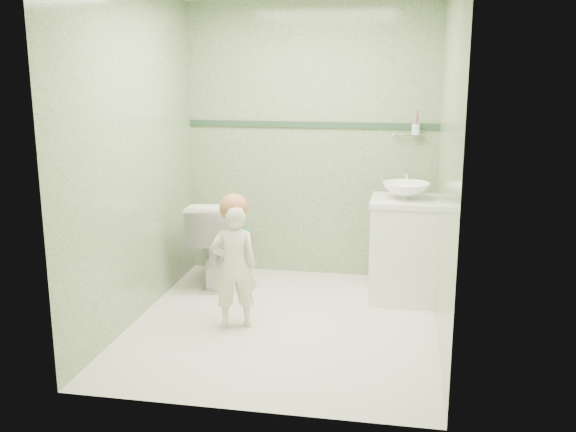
# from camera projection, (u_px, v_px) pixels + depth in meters

# --- Properties ---
(ground) EXTENTS (2.50, 2.50, 0.00)m
(ground) POSITION_uv_depth(u_px,v_px,m) (284.00, 324.00, 4.77)
(ground) COLOR white
(ground) RESTS_ON ground
(room_shell) EXTENTS (2.50, 2.54, 2.40)m
(room_shell) POSITION_uv_depth(u_px,v_px,m) (284.00, 162.00, 4.50)
(room_shell) COLOR gray
(room_shell) RESTS_ON ground
(trim_stripe) EXTENTS (2.20, 0.02, 0.05)m
(trim_stripe) POSITION_uv_depth(u_px,v_px,m) (311.00, 125.00, 5.65)
(trim_stripe) COLOR #2A4833
(trim_stripe) RESTS_ON room_shell
(vanity) EXTENTS (0.52, 0.50, 0.80)m
(vanity) POSITION_uv_depth(u_px,v_px,m) (403.00, 251.00, 5.20)
(vanity) COLOR white
(vanity) RESTS_ON ground
(counter) EXTENTS (0.54, 0.52, 0.04)m
(counter) POSITION_uv_depth(u_px,v_px,m) (406.00, 201.00, 5.11)
(counter) COLOR white
(counter) RESTS_ON vanity
(basin) EXTENTS (0.37, 0.37, 0.13)m
(basin) POSITION_uv_depth(u_px,v_px,m) (406.00, 191.00, 5.09)
(basin) COLOR white
(basin) RESTS_ON counter
(faucet) EXTENTS (0.03, 0.13, 0.18)m
(faucet) POSITION_uv_depth(u_px,v_px,m) (407.00, 177.00, 5.25)
(faucet) COLOR silver
(faucet) RESTS_ON counter
(cup_holder) EXTENTS (0.26, 0.07, 0.21)m
(cup_holder) POSITION_uv_depth(u_px,v_px,m) (415.00, 129.00, 5.44)
(cup_holder) COLOR silver
(cup_holder) RESTS_ON room_shell
(toilet) EXTENTS (0.50, 0.78, 0.75)m
(toilet) POSITION_uv_depth(u_px,v_px,m) (217.00, 241.00, 5.58)
(toilet) COLOR white
(toilet) RESTS_ON ground
(toddler) EXTENTS (0.39, 0.33, 0.91)m
(toddler) POSITION_uv_depth(u_px,v_px,m) (234.00, 266.00, 4.63)
(toddler) COLOR beige
(toddler) RESTS_ON ground
(hair_cap) EXTENTS (0.20, 0.20, 0.20)m
(hair_cap) POSITION_uv_depth(u_px,v_px,m) (234.00, 208.00, 4.56)
(hair_cap) COLOR #A56342
(hair_cap) RESTS_ON toddler
(teal_toothbrush) EXTENTS (0.10, 0.14, 0.08)m
(teal_toothbrush) POSITION_uv_depth(u_px,v_px,m) (246.00, 229.00, 4.46)
(teal_toothbrush) COLOR #0F9C88
(teal_toothbrush) RESTS_ON toddler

